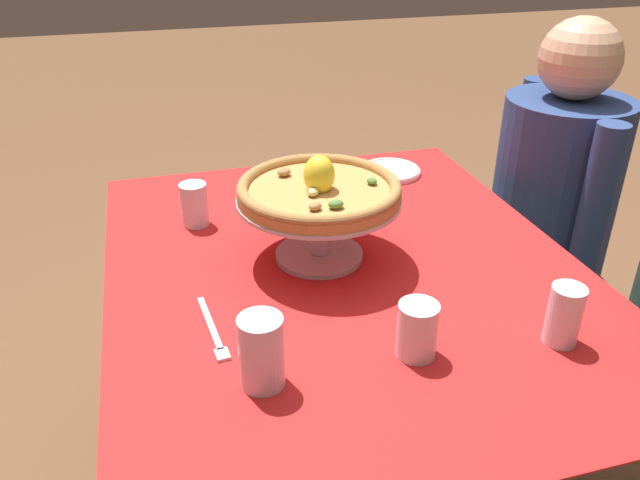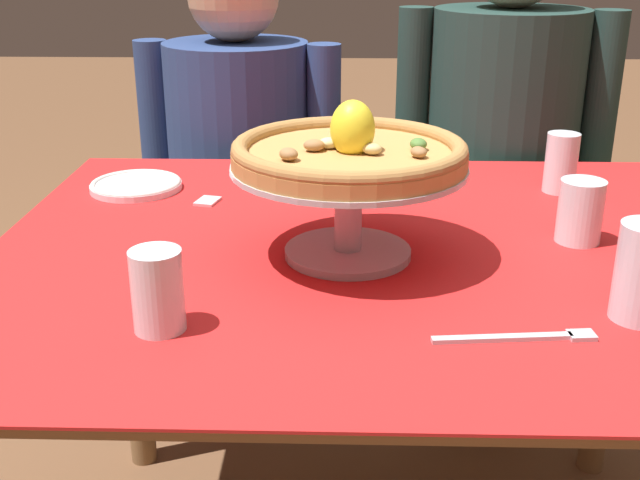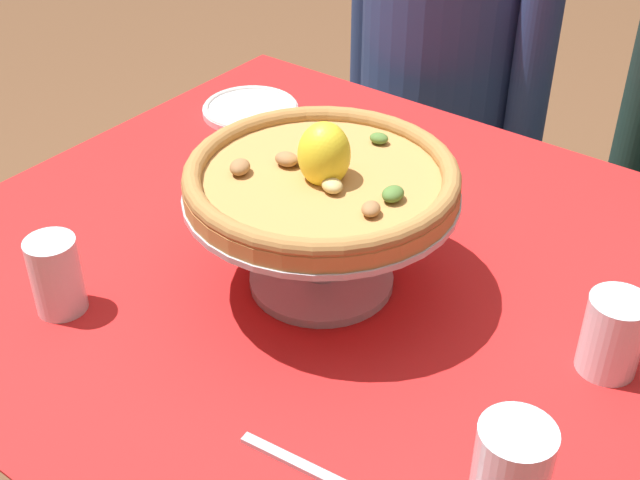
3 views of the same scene
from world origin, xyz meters
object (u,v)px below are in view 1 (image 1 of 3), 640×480
object	(u,v)px
pizza	(319,189)
diner_left	(547,227)
water_glass_front_right	(262,355)
dinner_fork	(213,331)
water_glass_side_right	(417,333)
sugar_packet	(384,197)
water_glass_back_right	(563,319)
side_plate	(390,171)
water_glass_front_left	(195,207)
pizza_stand	(319,219)

from	to	relation	value
pizza	diner_left	world-z (taller)	diner_left
water_glass_front_right	diner_left	world-z (taller)	diner_left
dinner_fork	water_glass_side_right	bearing A→B (deg)	64.95
sugar_packet	water_glass_back_right	bearing A→B (deg)	7.37
sugar_packet	side_plate	bearing A→B (deg)	153.45
water_glass_front_left	dinner_fork	xyz separation A→B (m)	(0.44, -0.02, -0.04)
water_glass_front_left	sugar_packet	world-z (taller)	water_glass_front_left
sugar_packet	water_glass_front_left	bearing A→B (deg)	-87.56
water_glass_front_right	water_glass_side_right	world-z (taller)	water_glass_front_right
water_glass_back_right	water_glass_front_left	distance (m)	0.86
pizza_stand	water_glass_back_right	xyz separation A→B (m)	(0.40, 0.33, -0.05)
pizza_stand	sugar_packet	world-z (taller)	pizza_stand
water_glass_back_right	water_glass_front_right	distance (m)	0.53
pizza	water_glass_front_right	xyz separation A→B (m)	(0.37, -0.20, -0.11)
pizza	water_glass_back_right	world-z (taller)	pizza
water_glass_back_right	water_glass_front_left	bearing A→B (deg)	-137.83
water_glass_back_right	sugar_packet	xyz separation A→B (m)	(-0.66, -0.08, -0.05)
water_glass_side_right	dinner_fork	bearing A→B (deg)	-115.05
pizza_stand	dinner_fork	size ratio (longest dim) A/B	1.73
water_glass_front_left	dinner_fork	world-z (taller)	water_glass_front_left
water_glass_front_right	diner_left	distance (m)	1.18
water_glass_front_right	side_plate	xyz separation A→B (m)	(-0.77, 0.52, -0.05)
water_glass_front_left	water_glass_side_right	world-z (taller)	water_glass_front_left
side_plate	diner_left	bearing A→B (deg)	72.89
sugar_packet	diner_left	xyz separation A→B (m)	(-0.01, 0.53, -0.17)
pizza_stand	sugar_packet	distance (m)	0.37
side_plate	water_glass_front_left	bearing A→B (deg)	-73.22
pizza_stand	dinner_fork	world-z (taller)	pizza_stand
water_glass_front_left	sugar_packet	bearing A→B (deg)	92.44
water_glass_side_right	sugar_packet	bearing A→B (deg)	164.15
pizza_stand	water_glass_front_left	xyz separation A→B (m)	(-0.23, -0.24, -0.05)
pizza_stand	diner_left	xyz separation A→B (m)	(-0.26, 0.78, -0.26)
water_glass_front_right	water_glass_side_right	distance (m)	0.27
water_glass_front_right	water_glass_front_left	world-z (taller)	water_glass_front_right
water_glass_side_right	dinner_fork	world-z (taller)	water_glass_side_right
water_glass_back_right	sugar_packet	size ratio (longest dim) A/B	2.24
sugar_packet	diner_left	distance (m)	0.55
pizza_stand	sugar_packet	size ratio (longest dim) A/B	6.94
diner_left	water_glass_front_left	bearing A→B (deg)	-88.28
water_glass_back_right	water_glass_front_left	size ratio (longest dim) A/B	1.08
pizza_stand	water_glass_back_right	bearing A→B (deg)	39.57
sugar_packet	water_glass_front_right	bearing A→B (deg)	-35.51
pizza_stand	dinner_fork	distance (m)	0.35
water_glass_back_right	sugar_packet	bearing A→B (deg)	-172.63
side_plate	sugar_packet	size ratio (longest dim) A/B	3.46
pizza	water_glass_side_right	distance (m)	0.39
dinner_fork	side_plate	bearing A→B (deg)	136.63
pizza_stand	water_glass_back_right	size ratio (longest dim) A/B	3.09
water_glass_side_right	sugar_packet	distance (m)	0.64
water_glass_back_right	dinner_fork	bearing A→B (deg)	-107.88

